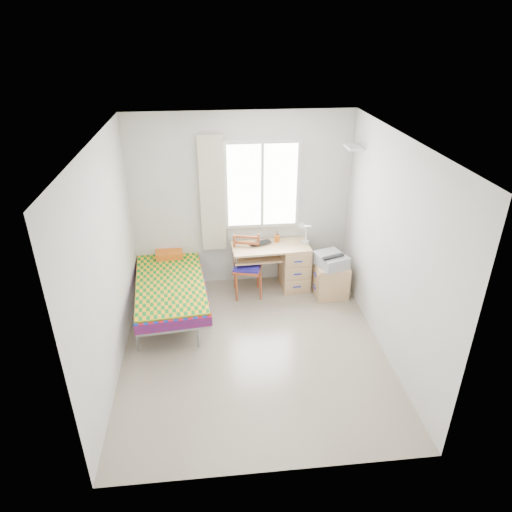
{
  "coord_description": "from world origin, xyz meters",
  "views": [
    {
      "loc": [
        -0.45,
        -4.5,
        3.65
      ],
      "look_at": [
        0.09,
        0.55,
        1.03
      ],
      "focal_mm": 32.0,
      "sensor_mm": 36.0,
      "label": 1
    }
  ],
  "objects_px": {
    "bed": "(171,281)",
    "chair": "(248,262)",
    "desk": "(290,264)",
    "cabinet": "(331,280)",
    "printer": "(331,260)"
  },
  "relations": [
    {
      "from": "bed",
      "to": "desk",
      "type": "distance_m",
      "value": 1.79
    },
    {
      "from": "chair",
      "to": "printer",
      "type": "height_order",
      "value": "chair"
    },
    {
      "from": "desk",
      "to": "chair",
      "type": "height_order",
      "value": "chair"
    },
    {
      "from": "bed",
      "to": "chair",
      "type": "relative_size",
      "value": 2.28
    },
    {
      "from": "bed",
      "to": "cabinet",
      "type": "bearing_deg",
      "value": -4.09
    },
    {
      "from": "chair",
      "to": "cabinet",
      "type": "distance_m",
      "value": 1.25
    },
    {
      "from": "bed",
      "to": "printer",
      "type": "bearing_deg",
      "value": -4.24
    },
    {
      "from": "desk",
      "to": "chair",
      "type": "relative_size",
      "value": 1.28
    },
    {
      "from": "bed",
      "to": "desk",
      "type": "relative_size",
      "value": 1.78
    },
    {
      "from": "printer",
      "to": "cabinet",
      "type": "bearing_deg",
      "value": -4.02
    },
    {
      "from": "bed",
      "to": "printer",
      "type": "xyz_separation_m",
      "value": [
        2.29,
        0.06,
        0.18
      ]
    },
    {
      "from": "bed",
      "to": "desk",
      "type": "xyz_separation_m",
      "value": [
        1.75,
        0.38,
        -0.03
      ]
    },
    {
      "from": "cabinet",
      "to": "printer",
      "type": "relative_size",
      "value": 0.95
    },
    {
      "from": "chair",
      "to": "printer",
      "type": "distance_m",
      "value": 1.21
    },
    {
      "from": "chair",
      "to": "printer",
      "type": "relative_size",
      "value": 1.71
    }
  ]
}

